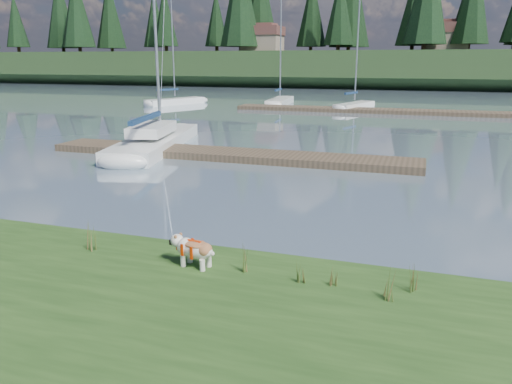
% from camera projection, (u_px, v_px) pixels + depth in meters
% --- Properties ---
extents(ground, '(200.00, 200.00, 0.00)m').
position_uv_depth(ground, '(373.00, 113.00, 39.13)').
color(ground, gray).
rests_on(ground, ground).
extents(ridge, '(200.00, 20.00, 5.00)m').
position_uv_depth(ridge, '(402.00, 70.00, 77.90)').
color(ridge, '#1C3017').
rests_on(ridge, ground).
extents(bulldog, '(0.94, 0.47, 0.55)m').
position_uv_depth(bulldog, '(194.00, 248.00, 9.08)').
color(bulldog, silver).
rests_on(bulldog, bank).
extents(sailboat_main, '(4.35, 10.53, 14.72)m').
position_uv_depth(sailboat_main, '(160.00, 137.00, 24.13)').
color(sailboat_main, white).
rests_on(sailboat_main, ground).
extents(dock_near, '(16.00, 2.00, 0.30)m').
position_uv_depth(dock_near, '(227.00, 154.00, 21.07)').
color(dock_near, '#4C3D2C').
rests_on(dock_near, ground).
extents(dock_far, '(26.00, 2.20, 0.30)m').
position_uv_depth(dock_far, '(400.00, 111.00, 38.48)').
color(dock_far, '#4C3D2C').
rests_on(dock_far, ground).
extents(sailboat_bg_0, '(4.00, 6.76, 10.01)m').
position_uv_depth(sailboat_bg_0, '(180.00, 101.00, 46.32)').
color(sailboat_bg_0, white).
rests_on(sailboat_bg_0, ground).
extents(sailboat_bg_1, '(2.24, 7.75, 11.43)m').
position_uv_depth(sailboat_bg_1, '(281.00, 100.00, 46.67)').
color(sailboat_bg_1, white).
rests_on(sailboat_bg_1, ground).
extents(sailboat_bg_2, '(3.03, 6.28, 9.51)m').
position_uv_depth(sailboat_bg_2, '(357.00, 105.00, 41.73)').
color(sailboat_bg_2, white).
rests_on(sailboat_bg_2, ground).
extents(weed_0, '(0.17, 0.14, 0.64)m').
position_uv_depth(weed_0, '(243.00, 258.00, 8.82)').
color(weed_0, '#475B23').
rests_on(weed_0, bank).
extents(weed_1, '(0.17, 0.14, 0.43)m').
position_uv_depth(weed_1, '(302.00, 271.00, 8.49)').
color(weed_1, '#475B23').
rests_on(weed_1, bank).
extents(weed_2, '(0.17, 0.14, 0.54)m').
position_uv_depth(weed_2, '(391.00, 286.00, 7.85)').
color(weed_2, '#475B23').
rests_on(weed_2, bank).
extents(weed_3, '(0.17, 0.14, 0.58)m').
position_uv_depth(weed_3, '(93.00, 238.00, 9.88)').
color(weed_3, '#475B23').
rests_on(weed_3, bank).
extents(weed_4, '(0.17, 0.14, 0.36)m').
position_uv_depth(weed_4, '(334.00, 277.00, 8.37)').
color(weed_4, '#475B23').
rests_on(weed_4, bank).
extents(weed_5, '(0.17, 0.14, 0.52)m').
position_uv_depth(weed_5, '(416.00, 279.00, 8.10)').
color(weed_5, '#475B23').
rests_on(weed_5, bank).
extents(mud_lip, '(60.00, 0.50, 0.14)m').
position_uv_depth(mud_lip, '(217.00, 260.00, 10.15)').
color(mud_lip, '#33281C').
rests_on(mud_lip, ground).
extents(conifer_0, '(5.72, 5.72, 14.15)m').
position_uv_depth(conifer_0, '(77.00, 8.00, 86.64)').
color(conifer_0, '#382619').
rests_on(conifer_0, ridge).
extents(conifer_1, '(4.40, 4.40, 11.30)m').
position_uv_depth(conifer_1, '(165.00, 16.00, 86.06)').
color(conifer_1, '#382619').
rests_on(conifer_1, ridge).
extents(conifer_3, '(4.84, 4.84, 12.25)m').
position_uv_depth(conifer_3, '(340.00, 8.00, 77.67)').
color(conifer_3, '#382619').
rests_on(conifer_3, ridge).
extents(house_0, '(6.30, 5.30, 4.65)m').
position_uv_depth(house_0, '(262.00, 39.00, 80.65)').
color(house_0, gray).
rests_on(house_0, ridge).
extents(house_1, '(6.30, 5.30, 4.65)m').
position_uv_depth(house_1, '(446.00, 36.00, 72.99)').
color(house_1, gray).
rests_on(house_1, ridge).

